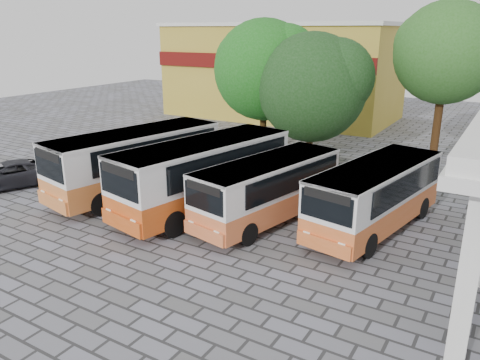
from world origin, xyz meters
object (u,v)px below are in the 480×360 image
Objects in this scene: bus_centre_left at (204,171)px; bus_centre_right at (268,186)px; bus_far_left at (136,158)px; parked_car at (8,175)px; bus_far_right at (376,193)px.

bus_centre_right is (2.99, 0.37, -0.29)m from bus_centre_left.
bus_centre_left is at bearing 10.44° from bus_far_left.
bus_far_left is at bearing 47.05° from parked_car.
bus_far_left is 1.00× the size of bus_centre_left.
parked_car is at bearing -155.94° from bus_centre_right.
bus_far_right is 1.67× the size of parked_car.
bus_far_left is 11.27m from bus_far_right.
parked_car is at bearing -146.06° from bus_far_left.
bus_centre_right is 4.32m from bus_far_right.
bus_centre_left is 7.29m from bus_far_right.
bus_far_left reaches higher than bus_centre_right.
bus_centre_right reaches higher than parked_car.
parked_car is at bearing -155.01° from bus_centre_left.
bus_far_right is at bearing 20.24° from bus_far_left.
bus_centre_right is 1.63× the size of parked_car.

